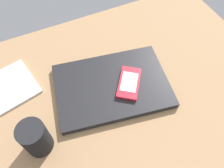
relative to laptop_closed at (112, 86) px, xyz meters
The scene contains 5 objects.
desk_surface 9.06cm from the laptop_closed, 143.92° to the right, with size 120.00×80.00×3.00cm, color #9E7751.
laptop_closed is the anchor object (origin of this frame).
cell_phone_on_laptop 5.46cm from the laptop_closed, 25.36° to the right, with size 11.70×12.84×1.29cm.
notepad 32.17cm from the laptop_closed, 154.93° to the left, with size 14.96×15.57×0.80cm, color white.
pen_cup 26.89cm from the laptop_closed, 161.12° to the right, with size 6.94×6.94×10.61cm, color black.
Camera 1 is at (-8.89, -29.06, 62.39)cm, focal length 35.83 mm.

